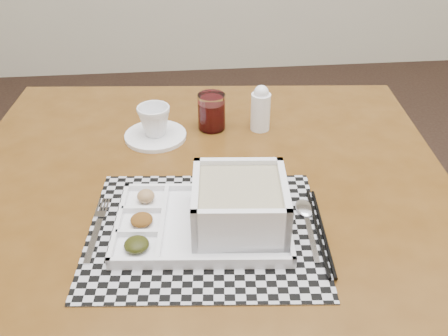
{
  "coord_description": "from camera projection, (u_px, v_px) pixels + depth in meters",
  "views": [
    {
      "loc": [
        -0.86,
        -0.91,
        1.41
      ],
      "look_at": [
        -0.78,
        -0.12,
        0.88
      ],
      "focal_mm": 40.0,
      "sensor_mm": 36.0,
      "label": 1
    }
  ],
  "objects": [
    {
      "name": "serving_tray",
      "position": [
        228.0,
        211.0,
        0.91
      ],
      "size": [
        0.34,
        0.25,
        0.1
      ],
      "color": "white",
      "rests_on": "placemat"
    },
    {
      "name": "juice_glass",
      "position": [
        212.0,
        113.0,
        1.23
      ],
      "size": [
        0.07,
        0.07,
        0.09
      ],
      "color": "white",
      "rests_on": "dining_table"
    },
    {
      "name": "cup",
      "position": [
        154.0,
        121.0,
        1.19
      ],
      "size": [
        0.1,
        0.1,
        0.07
      ],
      "primitive_type": "imported",
      "rotation": [
        0.0,
        0.0,
        -0.28
      ],
      "color": "white",
      "rests_on": "saucer"
    },
    {
      "name": "fork",
      "position": [
        96.0,
        227.0,
        0.93
      ],
      "size": [
        0.03,
        0.19,
        0.0
      ],
      "color": "silver",
      "rests_on": "placemat"
    },
    {
      "name": "chopsticks",
      "position": [
        320.0,
        231.0,
        0.92
      ],
      "size": [
        0.04,
        0.24,
        0.01
      ],
      "color": "black",
      "rests_on": "placemat"
    },
    {
      "name": "spoon",
      "position": [
        306.0,
        213.0,
        0.96
      ],
      "size": [
        0.04,
        0.18,
        0.01
      ],
      "color": "silver",
      "rests_on": "placemat"
    },
    {
      "name": "placemat",
      "position": [
        205.0,
        231.0,
        0.93
      ],
      "size": [
        0.46,
        0.39,
        0.0
      ],
      "primitive_type": "cube",
      "rotation": [
        0.0,
        0.0,
        -0.09
      ],
      "color": "#B1B0B8",
      "rests_on": "dining_table"
    },
    {
      "name": "saucer",
      "position": [
        156.0,
        136.0,
        1.21
      ],
      "size": [
        0.15,
        0.15,
        0.01
      ],
      "primitive_type": "cylinder",
      "color": "white",
      "rests_on": "dining_table"
    },
    {
      "name": "creamer_bottle",
      "position": [
        261.0,
        109.0,
        1.22
      ],
      "size": [
        0.05,
        0.05,
        0.12
      ],
      "color": "white",
      "rests_on": "dining_table"
    },
    {
      "name": "dining_table",
      "position": [
        204.0,
        224.0,
        1.07
      ],
      "size": [
        1.15,
        1.15,
        0.8
      ],
      "color": "#4C2C0D",
      "rests_on": "ground"
    }
  ]
}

